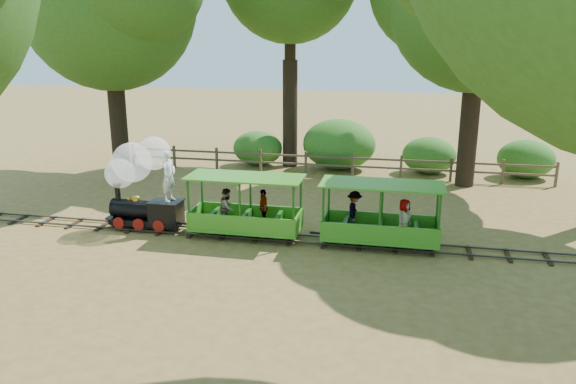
% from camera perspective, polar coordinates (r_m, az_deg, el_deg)
% --- Properties ---
extents(ground, '(90.00, 90.00, 0.00)m').
position_cam_1_polar(ground, '(16.44, 0.31, -4.92)').
color(ground, '#9D8043').
rests_on(ground, ground).
extents(track, '(22.00, 1.00, 0.10)m').
position_cam_1_polar(track, '(16.41, 0.31, -4.70)').
color(track, '#3F3D3A').
rests_on(track, ground).
extents(locomotive, '(2.56, 1.21, 2.94)m').
position_cam_1_polar(locomotive, '(17.52, -14.84, 1.52)').
color(locomotive, black).
rests_on(locomotive, ground).
extents(carriage_front, '(3.38, 1.38, 1.76)m').
position_cam_1_polar(carriage_front, '(16.50, -4.43, -2.14)').
color(carriage_front, '#3C921F').
rests_on(carriage_front, track).
extents(carriage_rear, '(3.38, 1.38, 1.76)m').
position_cam_1_polar(carriage_rear, '(15.93, 9.13, -2.90)').
color(carriage_rear, '#3C921F').
rests_on(carriage_rear, track).
extents(fence, '(18.10, 0.10, 1.00)m').
position_cam_1_polar(fence, '(23.85, 4.19, 3.04)').
color(fence, brown).
rests_on(fence, ground).
extents(shrub_west, '(2.28, 1.75, 1.58)m').
position_cam_1_polar(shrub_west, '(25.73, -3.10, 4.47)').
color(shrub_west, '#2D6B1E').
rests_on(shrub_west, ground).
extents(shrub_mid_w, '(3.23, 2.48, 2.23)m').
position_cam_1_polar(shrub_mid_w, '(24.98, 5.20, 4.85)').
color(shrub_mid_w, '#2D6B1E').
rests_on(shrub_mid_w, ground).
extents(shrub_mid_e, '(2.29, 1.76, 1.58)m').
position_cam_1_polar(shrub_mid_e, '(24.90, 14.14, 3.64)').
color(shrub_mid_e, '#2D6B1E').
rests_on(shrub_mid_e, ground).
extents(shrub_east, '(2.33, 1.79, 1.61)m').
position_cam_1_polar(shrub_east, '(25.37, 23.03, 3.11)').
color(shrub_east, '#2D6B1E').
rests_on(shrub_east, ground).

